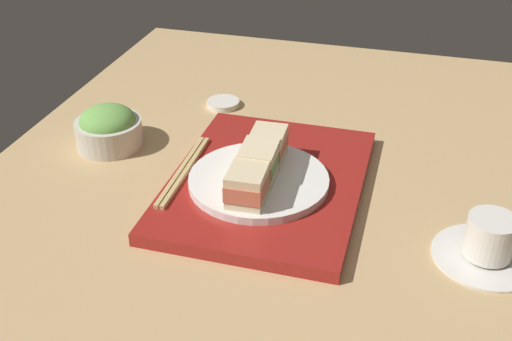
{
  "coord_description": "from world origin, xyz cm",
  "views": [
    {
      "loc": [
        81.1,
        20.68,
        57.11
      ],
      "look_at": [
        0.68,
        -1.98,
        5.0
      ],
      "focal_mm": 44.1,
      "sensor_mm": 36.0,
      "label": 1
    }
  ],
  "objects_px": {
    "sandwich_far": "(247,185)",
    "chopsticks_pair": "(184,170)",
    "sandwich_near": "(268,145)",
    "salad_bowl": "(108,128)",
    "sandwich_middle": "(258,163)",
    "coffee_cup": "(489,243)",
    "small_sauce_dish": "(223,103)",
    "sandwich_plate": "(258,181)"
  },
  "relations": [
    {
      "from": "sandwich_plate",
      "to": "sandwich_near",
      "type": "bearing_deg",
      "value": -179.31
    },
    {
      "from": "sandwich_plate",
      "to": "salad_bowl",
      "type": "relative_size",
      "value": 1.87
    },
    {
      "from": "sandwich_far",
      "to": "chopsticks_pair",
      "type": "bearing_deg",
      "value": -117.61
    },
    {
      "from": "salad_bowl",
      "to": "coffee_cup",
      "type": "distance_m",
      "value": 0.67
    },
    {
      "from": "small_sauce_dish",
      "to": "sandwich_plate",
      "type": "bearing_deg",
      "value": 27.88
    },
    {
      "from": "salad_bowl",
      "to": "sandwich_plate",
      "type": "bearing_deg",
      "value": 74.3
    },
    {
      "from": "sandwich_near",
      "to": "small_sauce_dish",
      "type": "height_order",
      "value": "sandwich_near"
    },
    {
      "from": "sandwich_near",
      "to": "salad_bowl",
      "type": "relative_size",
      "value": 0.62
    },
    {
      "from": "sandwich_plate",
      "to": "chopsticks_pair",
      "type": "height_order",
      "value": "sandwich_plate"
    },
    {
      "from": "sandwich_middle",
      "to": "coffee_cup",
      "type": "xyz_separation_m",
      "value": [
        0.06,
        0.35,
        -0.04
      ]
    },
    {
      "from": "sandwich_middle",
      "to": "sandwich_far",
      "type": "bearing_deg",
      "value": 0.69
    },
    {
      "from": "sandwich_near",
      "to": "chopsticks_pair",
      "type": "xyz_separation_m",
      "value": [
        0.06,
        -0.13,
        -0.04
      ]
    },
    {
      "from": "sandwich_plate",
      "to": "sandwich_far",
      "type": "bearing_deg",
      "value": 0.69
    },
    {
      "from": "sandwich_plate",
      "to": "sandwich_middle",
      "type": "distance_m",
      "value": 0.03
    },
    {
      "from": "salad_bowl",
      "to": "sandwich_middle",
      "type": "bearing_deg",
      "value": 74.3
    },
    {
      "from": "sandwich_middle",
      "to": "salad_bowl",
      "type": "xyz_separation_m",
      "value": [
        -0.09,
        -0.31,
        -0.03
      ]
    },
    {
      "from": "salad_bowl",
      "to": "small_sauce_dish",
      "type": "distance_m",
      "value": 0.26
    },
    {
      "from": "sandwich_far",
      "to": "small_sauce_dish",
      "type": "relative_size",
      "value": 1.12
    },
    {
      "from": "chopsticks_pair",
      "to": "coffee_cup",
      "type": "distance_m",
      "value": 0.48
    },
    {
      "from": "sandwich_middle",
      "to": "salad_bowl",
      "type": "bearing_deg",
      "value": -105.7
    },
    {
      "from": "sandwich_near",
      "to": "small_sauce_dish",
      "type": "relative_size",
      "value": 1.11
    },
    {
      "from": "coffee_cup",
      "to": "small_sauce_dish",
      "type": "relative_size",
      "value": 2.22
    },
    {
      "from": "sandwich_near",
      "to": "sandwich_plate",
      "type": "bearing_deg",
      "value": 0.69
    },
    {
      "from": "sandwich_far",
      "to": "coffee_cup",
      "type": "xyz_separation_m",
      "value": [
        -0.0,
        0.35,
        -0.03
      ]
    },
    {
      "from": "coffee_cup",
      "to": "small_sauce_dish",
      "type": "bearing_deg",
      "value": -125.24
    },
    {
      "from": "sandwich_middle",
      "to": "coffee_cup",
      "type": "height_order",
      "value": "sandwich_middle"
    },
    {
      "from": "sandwich_plate",
      "to": "small_sauce_dish",
      "type": "relative_size",
      "value": 3.36
    },
    {
      "from": "sandwich_near",
      "to": "sandwich_middle",
      "type": "bearing_deg",
      "value": 0.69
    },
    {
      "from": "sandwich_plate",
      "to": "sandwich_middle",
      "type": "height_order",
      "value": "sandwich_middle"
    },
    {
      "from": "sandwich_far",
      "to": "chopsticks_pair",
      "type": "distance_m",
      "value": 0.15
    },
    {
      "from": "sandwich_near",
      "to": "small_sauce_dish",
      "type": "distance_m",
      "value": 0.29
    },
    {
      "from": "small_sauce_dish",
      "to": "coffee_cup",
      "type": "bearing_deg",
      "value": 54.76
    },
    {
      "from": "sandwich_near",
      "to": "sandwich_middle",
      "type": "height_order",
      "value": "sandwich_middle"
    },
    {
      "from": "sandwich_plate",
      "to": "chopsticks_pair",
      "type": "bearing_deg",
      "value": -92.46
    },
    {
      "from": "sandwich_plate",
      "to": "chopsticks_pair",
      "type": "xyz_separation_m",
      "value": [
        -0.01,
        -0.13,
        -0.0
      ]
    },
    {
      "from": "sandwich_middle",
      "to": "chopsticks_pair",
      "type": "height_order",
      "value": "sandwich_middle"
    },
    {
      "from": "sandwich_far",
      "to": "salad_bowl",
      "type": "relative_size",
      "value": 0.62
    },
    {
      "from": "sandwich_near",
      "to": "chopsticks_pair",
      "type": "height_order",
      "value": "sandwich_near"
    },
    {
      "from": "chopsticks_pair",
      "to": "coffee_cup",
      "type": "height_order",
      "value": "coffee_cup"
    },
    {
      "from": "sandwich_far",
      "to": "sandwich_near",
      "type": "bearing_deg",
      "value": -179.31
    },
    {
      "from": "sandwich_near",
      "to": "salad_bowl",
      "type": "bearing_deg",
      "value": -94.48
    },
    {
      "from": "salad_bowl",
      "to": "small_sauce_dish",
      "type": "height_order",
      "value": "salad_bowl"
    }
  ]
}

